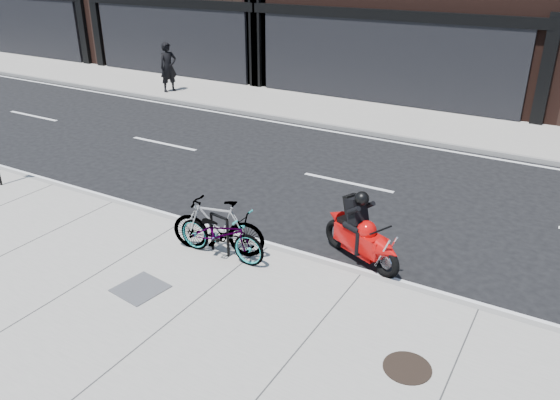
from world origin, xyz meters
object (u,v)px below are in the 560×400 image
Objects in this scene: bike_rack at (220,231)px; utility_grate at (140,288)px; motorcycle at (364,236)px; manhole_cover at (407,368)px; bicycle_rear at (218,226)px; bicycle_front at (221,234)px; pedestrian at (168,67)px.

bike_rack is 1.78m from utility_grate.
manhole_cover is at bearing -32.32° from motorcycle.
utility_grate is (-0.41, -1.66, -0.53)m from bicycle_rear.
manhole_cover is 4.48m from utility_grate.
bike_rack is at bearing 45.96° from bicycle_front.
bicycle_front is 1.00× the size of bicycle_rear.
bike_rack is 0.43× the size of bicycle_rear.
bicycle_front is 13.49m from pedestrian.
motorcycle is 14.38m from pedestrian.
manhole_cover is at bearing -105.38° from pedestrian.
pedestrian reaches higher than bike_rack.
bike_rack is at bearing -111.98° from pedestrian.
pedestrian is at bearing 128.70° from utility_grate.
pedestrian is at bearing 141.27° from manhole_cover.
manhole_cover and utility_grate have the same top height.
pedestrian is 2.92× the size of manhole_cover.
pedestrian is (-9.37, 9.48, 0.50)m from bike_rack.
motorcycle is at bearing -101.89° from pedestrian.
pedestrian is 17.20m from manhole_cover.
bicycle_front is 2.74× the size of manhole_cover.
bicycle_rear is (-0.14, 0.10, 0.07)m from bicycle_front.
bicycle_rear is at bearing -130.10° from motorcycle.
manhole_cover is at bearing 58.83° from bicycle_rear.
motorcycle is 4.03m from utility_grate.
bicycle_rear is 2.68m from motorcycle.
pedestrian reaches higher than bicycle_rear.
bike_rack is 13.34m from pedestrian.
pedestrian is 2.57× the size of utility_grate.
bike_rack is 0.15m from bicycle_front.
bicycle_front is at bearing -126.71° from motorcycle.
bike_rack is 0.40× the size of pedestrian.
bicycle_rear reaches higher than manhole_cover.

